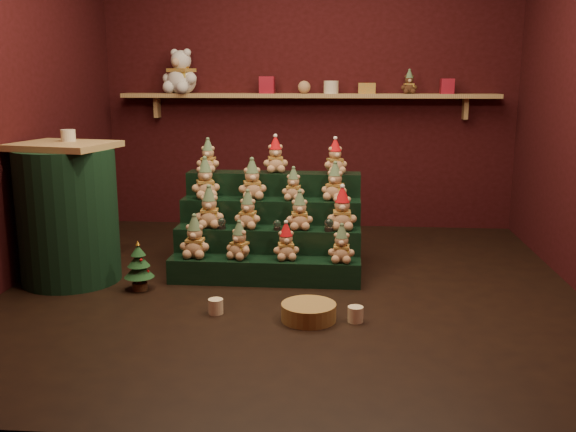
# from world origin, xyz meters

# --- Properties ---
(ground) EXTENTS (4.00, 4.00, 0.00)m
(ground) POSITION_xyz_m (0.00, 0.00, 0.00)
(ground) COLOR black
(ground) RESTS_ON ground
(back_wall) EXTENTS (4.00, 0.10, 2.80)m
(back_wall) POSITION_xyz_m (0.00, 2.05, 1.40)
(back_wall) COLOR black
(back_wall) RESTS_ON ground
(front_wall) EXTENTS (4.00, 0.10, 2.80)m
(front_wall) POSITION_xyz_m (0.00, -2.05, 1.40)
(front_wall) COLOR black
(front_wall) RESTS_ON ground
(back_shelf) EXTENTS (3.60, 0.26, 0.24)m
(back_shelf) POSITION_xyz_m (0.00, 1.87, 1.29)
(back_shelf) COLOR tan
(back_shelf) RESTS_ON ground
(riser_tier_front) EXTENTS (1.40, 0.22, 0.18)m
(riser_tier_front) POSITION_xyz_m (-0.21, 0.09, 0.09)
(riser_tier_front) COLOR black
(riser_tier_front) RESTS_ON ground
(riser_tier_midfront) EXTENTS (1.40, 0.22, 0.36)m
(riser_tier_midfront) POSITION_xyz_m (-0.21, 0.31, 0.18)
(riser_tier_midfront) COLOR black
(riser_tier_midfront) RESTS_ON ground
(riser_tier_midback) EXTENTS (1.40, 0.22, 0.54)m
(riser_tier_midback) POSITION_xyz_m (-0.21, 0.53, 0.27)
(riser_tier_midback) COLOR black
(riser_tier_midback) RESTS_ON ground
(riser_tier_back) EXTENTS (1.40, 0.22, 0.72)m
(riser_tier_back) POSITION_xyz_m (-0.21, 0.75, 0.36)
(riser_tier_back) COLOR black
(riser_tier_back) RESTS_ON ground
(teddy_0) EXTENTS (0.22, 0.20, 0.31)m
(teddy_0) POSITION_xyz_m (-0.72, 0.10, 0.33)
(teddy_0) COLOR tan
(teddy_0) RESTS_ON riser_tier_front
(teddy_1) EXTENTS (0.25, 0.24, 0.27)m
(teddy_1) POSITION_xyz_m (-0.39, 0.09, 0.32)
(teddy_1) COLOR tan
(teddy_1) RESTS_ON riser_tier_front
(teddy_2) EXTENTS (0.22, 0.21, 0.26)m
(teddy_2) POSITION_xyz_m (-0.05, 0.10, 0.31)
(teddy_2) COLOR tan
(teddy_2) RESTS_ON riser_tier_front
(teddy_3) EXTENTS (0.19, 0.18, 0.27)m
(teddy_3) POSITION_xyz_m (0.35, 0.07, 0.31)
(teddy_3) COLOR tan
(teddy_3) RESTS_ON riser_tier_front
(teddy_4) EXTENTS (0.24, 0.22, 0.31)m
(teddy_4) POSITION_xyz_m (-0.65, 0.30, 0.51)
(teddy_4) COLOR tan
(teddy_4) RESTS_ON riser_tier_midfront
(teddy_5) EXTENTS (0.22, 0.20, 0.28)m
(teddy_5) POSITION_xyz_m (-0.35, 0.30, 0.50)
(teddy_5) COLOR tan
(teddy_5) RESTS_ON riser_tier_midfront
(teddy_6) EXTENTS (0.22, 0.20, 0.28)m
(teddy_6) POSITION_xyz_m (0.03, 0.30, 0.50)
(teddy_6) COLOR tan
(teddy_6) RESTS_ON riser_tier_midfront
(teddy_7) EXTENTS (0.23, 0.21, 0.31)m
(teddy_7) POSITION_xyz_m (0.35, 0.32, 0.51)
(teddy_7) COLOR tan
(teddy_7) RESTS_ON riser_tier_midfront
(teddy_8) EXTENTS (0.28, 0.27, 0.31)m
(teddy_8) POSITION_xyz_m (-0.73, 0.54, 0.70)
(teddy_8) COLOR tan
(teddy_8) RESTS_ON riser_tier_midback
(teddy_9) EXTENTS (0.26, 0.25, 0.31)m
(teddy_9) POSITION_xyz_m (-0.35, 0.53, 0.69)
(teddy_9) COLOR tan
(teddy_9) RESTS_ON riser_tier_midback
(teddy_10) EXTENTS (0.19, 0.17, 0.25)m
(teddy_10) POSITION_xyz_m (-0.03, 0.51, 0.66)
(teddy_10) COLOR tan
(teddy_10) RESTS_ON riser_tier_midback
(teddy_11) EXTENTS (0.25, 0.24, 0.29)m
(teddy_11) POSITION_xyz_m (0.29, 0.54, 0.68)
(teddy_11) COLOR tan
(teddy_11) RESTS_ON riser_tier_midback
(teddy_12) EXTENTS (0.19, 0.18, 0.26)m
(teddy_12) POSITION_xyz_m (-0.74, 0.73, 0.85)
(teddy_12) COLOR tan
(teddy_12) RESTS_ON riser_tier_back
(teddy_13) EXTENTS (0.23, 0.21, 0.28)m
(teddy_13) POSITION_xyz_m (-0.19, 0.76, 0.86)
(teddy_13) COLOR tan
(teddy_13) RESTS_ON riser_tier_back
(teddy_14) EXTENTS (0.24, 0.23, 0.27)m
(teddy_14) POSITION_xyz_m (0.29, 0.74, 0.85)
(teddy_14) COLOR tan
(teddy_14) RESTS_ON riser_tier_back
(snow_globe_a) EXTENTS (0.06, 0.06, 0.08)m
(snow_globe_a) POSITION_xyz_m (-0.55, 0.25, 0.40)
(snow_globe_a) COLOR black
(snow_globe_a) RESTS_ON riser_tier_midfront
(snow_globe_b) EXTENTS (0.06, 0.06, 0.08)m
(snow_globe_b) POSITION_xyz_m (-0.13, 0.25, 0.40)
(snow_globe_b) COLOR black
(snow_globe_b) RESTS_ON riser_tier_midfront
(snow_globe_c) EXTENTS (0.07, 0.07, 0.10)m
(snow_globe_c) POSITION_xyz_m (0.26, 0.25, 0.41)
(snow_globe_c) COLOR black
(snow_globe_c) RESTS_ON riser_tier_midfront
(side_table) EXTENTS (0.76, 0.71, 1.02)m
(side_table) POSITION_xyz_m (-1.63, 0.03, 0.50)
(side_table) COLOR tan
(side_table) RESTS_ON ground
(table_ornament) EXTENTS (0.10, 0.10, 0.08)m
(table_ornament) POSITION_xyz_m (-1.63, 0.13, 1.06)
(table_ornament) COLOR beige
(table_ornament) RESTS_ON side_table
(mini_christmas_tree) EXTENTS (0.21, 0.21, 0.36)m
(mini_christmas_tree) POSITION_xyz_m (-1.07, -0.15, 0.17)
(mini_christmas_tree) COLOR #442B18
(mini_christmas_tree) RESTS_ON ground
(mug_left) EXTENTS (0.10, 0.10, 0.10)m
(mug_left) POSITION_xyz_m (-0.44, -0.56, 0.05)
(mug_left) COLOR beige
(mug_left) RESTS_ON ground
(mug_right) EXTENTS (0.10, 0.10, 0.10)m
(mug_right) POSITION_xyz_m (0.44, -0.62, 0.05)
(mug_right) COLOR beige
(mug_right) RESTS_ON ground
(wicker_basket) EXTENTS (0.44, 0.44, 0.11)m
(wicker_basket) POSITION_xyz_m (0.16, -0.62, 0.05)
(wicker_basket) COLOR olive
(wicker_basket) RESTS_ON ground
(white_bear) EXTENTS (0.47, 0.45, 0.53)m
(white_bear) POSITION_xyz_m (-1.22, 1.84, 1.58)
(white_bear) COLOR silver
(white_bear) RESTS_ON back_shelf
(brown_bear) EXTENTS (0.17, 0.15, 0.22)m
(brown_bear) POSITION_xyz_m (0.95, 1.84, 1.43)
(brown_bear) COLOR #452B17
(brown_bear) RESTS_ON back_shelf
(gift_tin_red_a) EXTENTS (0.14, 0.14, 0.16)m
(gift_tin_red_a) POSITION_xyz_m (-0.39, 1.85, 1.40)
(gift_tin_red_a) COLOR maroon
(gift_tin_red_a) RESTS_ON back_shelf
(gift_tin_cream) EXTENTS (0.14, 0.14, 0.12)m
(gift_tin_cream) POSITION_xyz_m (0.22, 1.85, 1.38)
(gift_tin_cream) COLOR beige
(gift_tin_cream) RESTS_ON back_shelf
(gift_tin_red_b) EXTENTS (0.12, 0.12, 0.14)m
(gift_tin_red_b) POSITION_xyz_m (1.30, 1.85, 1.39)
(gift_tin_red_b) COLOR maroon
(gift_tin_red_b) RESTS_ON back_shelf
(shelf_plush_ball) EXTENTS (0.12, 0.12, 0.12)m
(shelf_plush_ball) POSITION_xyz_m (-0.03, 1.85, 1.38)
(shelf_plush_ball) COLOR tan
(shelf_plush_ball) RESTS_ON back_shelf
(scarf_gift_box) EXTENTS (0.16, 0.10, 0.10)m
(scarf_gift_box) POSITION_xyz_m (0.56, 1.85, 1.37)
(scarf_gift_box) COLOR orange
(scarf_gift_box) RESTS_ON back_shelf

